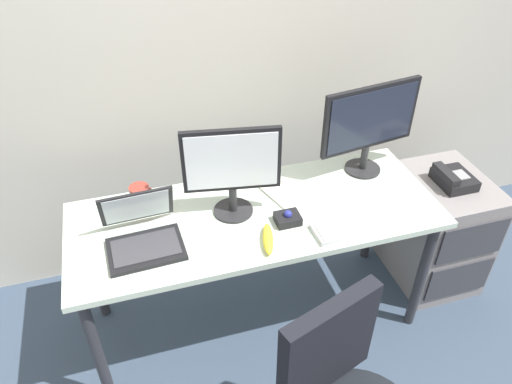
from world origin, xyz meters
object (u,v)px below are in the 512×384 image
(monitor_side, at_px, (232,167))
(monitor_main, at_px, (370,123))
(desk_phone, at_px, (453,179))
(paper_notepad, at_px, (284,193))
(file_cabinet, at_px, (437,230))
(keyboard, at_px, (358,224))
(laptop, at_px, (143,233))
(banana, at_px, (268,239))
(coffee_mug, at_px, (141,197))
(trackball_mouse, at_px, (288,218))

(monitor_side, bearing_deg, monitor_main, 10.77)
(desk_phone, relative_size, paper_notepad, 0.96)
(file_cabinet, bearing_deg, keyboard, -159.07)
(monitor_main, height_order, laptop, monitor_main)
(file_cabinet, height_order, banana, banana)
(laptop, relative_size, paper_notepad, 1.57)
(keyboard, xyz_separation_m, paper_notepad, (-0.23, 0.31, -0.01))
(coffee_mug, relative_size, paper_notepad, 0.56)
(banana, bearing_deg, monitor_side, 110.40)
(trackball_mouse, bearing_deg, coffee_mug, 154.37)
(trackball_mouse, bearing_deg, laptop, 175.35)
(file_cabinet, bearing_deg, laptop, -176.84)
(paper_notepad, bearing_deg, trackball_mouse, -105.15)
(keyboard, distance_m, coffee_mug, 0.98)
(coffee_mug, bearing_deg, keyboard, -24.57)
(monitor_main, distance_m, banana, 0.77)
(trackball_mouse, bearing_deg, desk_phone, 7.34)
(laptop, bearing_deg, coffee_mug, 85.03)
(desk_phone, bearing_deg, laptop, -177.42)
(file_cabinet, distance_m, desk_phone, 0.37)
(trackball_mouse, distance_m, paper_notepad, 0.20)
(keyboard, bearing_deg, banana, 177.60)
(desk_phone, distance_m, paper_notepad, 0.90)
(monitor_main, bearing_deg, banana, -149.10)
(file_cabinet, relative_size, paper_notepad, 3.18)
(trackball_mouse, xyz_separation_m, coffee_mug, (-0.61, 0.29, 0.04))
(file_cabinet, height_order, monitor_side, monitor_side)
(desk_phone, relative_size, monitor_side, 0.46)
(coffee_mug, bearing_deg, desk_phone, -6.21)
(file_cabinet, xyz_separation_m, paper_notepad, (-0.90, 0.06, 0.41))
(keyboard, xyz_separation_m, coffee_mug, (-0.89, 0.41, 0.05))
(coffee_mug, distance_m, paper_notepad, 0.67)
(coffee_mug, bearing_deg, monitor_main, -0.77)
(monitor_main, xyz_separation_m, coffee_mug, (-1.11, 0.01, -0.22))
(file_cabinet, height_order, keyboard, keyboard)
(file_cabinet, height_order, paper_notepad, paper_notepad)
(file_cabinet, bearing_deg, desk_phone, -116.78)
(trackball_mouse, relative_size, banana, 0.58)
(trackball_mouse, bearing_deg, paper_notepad, 74.85)
(monitor_main, xyz_separation_m, keyboard, (-0.22, -0.39, -0.26))
(monitor_main, distance_m, keyboard, 0.52)
(monitor_main, bearing_deg, keyboard, -119.02)
(desk_phone, height_order, monitor_side, monitor_side)
(desk_phone, bearing_deg, coffee_mug, 173.79)
(laptop, relative_size, banana, 1.72)
(monitor_main, distance_m, laptop, 1.17)
(keyboard, bearing_deg, coffee_mug, 155.43)
(keyboard, bearing_deg, trackball_mouse, 157.74)
(keyboard, bearing_deg, laptop, 169.57)
(laptop, distance_m, banana, 0.53)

